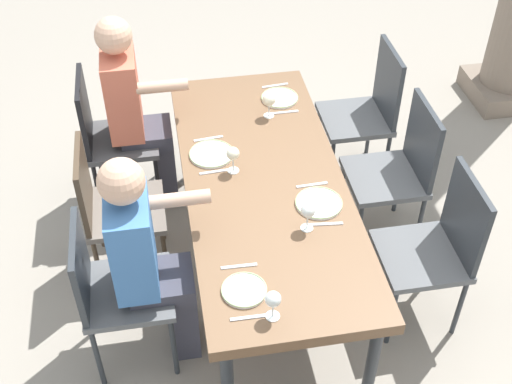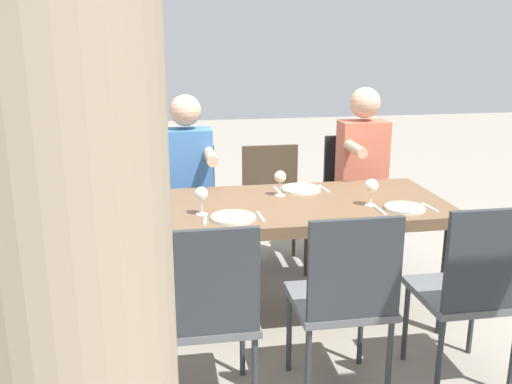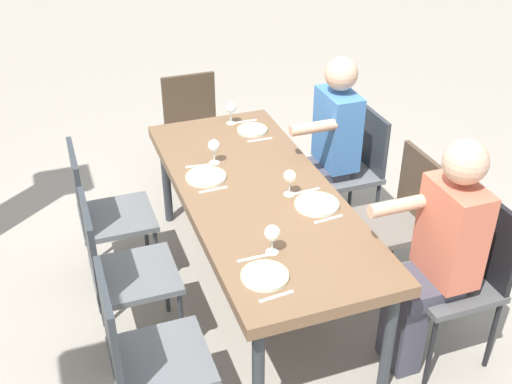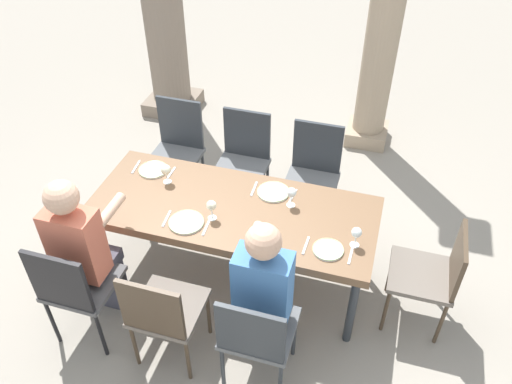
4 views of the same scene
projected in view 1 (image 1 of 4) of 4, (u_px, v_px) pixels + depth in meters
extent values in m
plane|color=gray|center=(263.00, 271.00, 4.06)|extent=(16.00, 16.00, 0.00)
cube|color=brown|center=(264.00, 184.00, 3.59)|extent=(2.09, 0.85, 0.07)
cylinder|color=#2D3338|center=(288.00, 128.00, 4.59)|extent=(0.06, 0.06, 0.67)
cylinder|color=#2D3338|center=(371.00, 365.00, 3.17)|extent=(0.06, 0.06, 0.67)
cylinder|color=#2D3338|center=(188.00, 138.00, 4.50)|extent=(0.06, 0.06, 0.67)
cube|color=#5B5E61|center=(354.00, 119.00, 4.45)|extent=(0.44, 0.44, 0.04)
cube|color=#2D3338|center=(388.00, 84.00, 4.31)|extent=(0.42, 0.03, 0.50)
cylinder|color=#2D3338|center=(318.00, 134.00, 4.73)|extent=(0.03, 0.03, 0.44)
cylinder|color=#2D3338|center=(331.00, 167.00, 4.45)|extent=(0.03, 0.03, 0.44)
cylinder|color=#2D3338|center=(369.00, 128.00, 4.78)|extent=(0.03, 0.03, 0.44)
cylinder|color=#2D3338|center=(386.00, 161.00, 4.50)|extent=(0.03, 0.03, 0.44)
cube|color=#4F4F50|center=(123.00, 140.00, 4.25)|extent=(0.44, 0.44, 0.04)
cube|color=black|center=(85.00, 113.00, 4.07)|extent=(0.42, 0.03, 0.46)
cylinder|color=black|center=(158.00, 186.00, 4.30)|extent=(0.03, 0.03, 0.46)
cylinder|color=black|center=(155.00, 150.00, 4.58)|extent=(0.03, 0.03, 0.46)
cylinder|color=black|center=(98.00, 192.00, 4.25)|extent=(0.03, 0.03, 0.46)
cylinder|color=black|center=(99.00, 156.00, 4.53)|extent=(0.03, 0.03, 0.46)
cube|color=#5B5E61|center=(384.00, 178.00, 3.98)|extent=(0.44, 0.44, 0.04)
cube|color=#2D3338|center=(423.00, 142.00, 3.85)|extent=(0.42, 0.03, 0.48)
cylinder|color=#2D3338|center=(341.00, 191.00, 4.26)|extent=(0.03, 0.03, 0.45)
cylinder|color=#2D3338|center=(358.00, 233.00, 3.98)|extent=(0.03, 0.03, 0.45)
cylinder|color=#2D3338|center=(398.00, 184.00, 4.31)|extent=(0.03, 0.03, 0.45)
cylinder|color=#2D3338|center=(419.00, 225.00, 4.03)|extent=(0.03, 0.03, 0.45)
cube|color=#6A6158|center=(126.00, 211.00, 3.81)|extent=(0.44, 0.44, 0.04)
cube|color=#473828|center=(84.00, 186.00, 3.63)|extent=(0.42, 0.03, 0.44)
cylinder|color=#473828|center=(165.00, 258.00, 3.85)|extent=(0.03, 0.03, 0.43)
cylinder|color=#473828|center=(161.00, 214.00, 4.12)|extent=(0.03, 0.03, 0.43)
cylinder|color=#473828|center=(99.00, 267.00, 3.80)|extent=(0.03, 0.03, 0.43)
cylinder|color=#473828|center=(99.00, 221.00, 4.08)|extent=(0.03, 0.03, 0.43)
cube|color=#5B5E61|center=(420.00, 256.00, 3.54)|extent=(0.44, 0.44, 0.04)
cube|color=#2D3338|center=(466.00, 219.00, 3.40)|extent=(0.42, 0.03, 0.49)
cylinder|color=#2D3338|center=(370.00, 264.00, 3.81)|extent=(0.03, 0.03, 0.43)
cylinder|color=#2D3338|center=(391.00, 317.00, 3.53)|extent=(0.03, 0.03, 0.43)
cylinder|color=#2D3338|center=(433.00, 256.00, 3.86)|extent=(0.03, 0.03, 0.43)
cylinder|color=#2D3338|center=(459.00, 307.00, 3.58)|extent=(0.03, 0.03, 0.43)
cube|color=#5B5E61|center=(129.00, 291.00, 3.33)|extent=(0.44, 0.44, 0.04)
cube|color=#2D3338|center=(80.00, 268.00, 3.16)|extent=(0.42, 0.03, 0.42)
cylinder|color=#2D3338|center=(174.00, 347.00, 3.38)|extent=(0.03, 0.03, 0.46)
cylinder|color=#2D3338|center=(168.00, 289.00, 3.65)|extent=(0.03, 0.03, 0.46)
cylinder|color=#2D3338|center=(98.00, 358.00, 3.33)|extent=(0.03, 0.03, 0.46)
cylinder|color=#2D3338|center=(98.00, 299.00, 3.61)|extent=(0.03, 0.03, 0.46)
cube|color=#3F3F4C|center=(165.00, 166.00, 4.44)|extent=(0.24, 0.14, 0.46)
cube|color=#3F3F4C|center=(147.00, 134.00, 4.25)|extent=(0.28, 0.32, 0.10)
cube|color=#CC664C|center=(123.00, 94.00, 4.02)|extent=(0.34, 0.20, 0.53)
sphere|color=tan|center=(113.00, 35.00, 3.76)|extent=(0.22, 0.22, 0.22)
cylinder|color=tan|center=(162.00, 86.00, 3.87)|extent=(0.07, 0.30, 0.07)
cube|color=#3F3F4C|center=(184.00, 315.00, 3.52)|extent=(0.24, 0.14, 0.46)
cube|color=#3F3F4C|center=(162.00, 282.00, 3.33)|extent=(0.28, 0.32, 0.10)
cube|color=#3F72B2|center=(132.00, 243.00, 3.11)|extent=(0.34, 0.20, 0.51)
sphere|color=tan|center=(121.00, 181.00, 2.86)|extent=(0.21, 0.21, 0.21)
cylinder|color=tan|center=(179.00, 199.00, 3.17)|extent=(0.07, 0.30, 0.07)
cube|color=gray|center=(504.00, 88.00, 5.42)|extent=(0.57, 0.57, 0.16)
cylinder|color=white|center=(280.00, 98.00, 4.14)|extent=(0.23, 0.23, 0.01)
torus|color=#A4C786|center=(280.00, 97.00, 4.13)|extent=(0.23, 0.23, 0.01)
cylinder|color=white|center=(269.00, 116.00, 4.00)|extent=(0.06, 0.06, 0.00)
cylinder|color=white|center=(269.00, 110.00, 3.98)|extent=(0.01, 0.01, 0.08)
sphere|color=#F2EFCC|center=(269.00, 99.00, 3.93)|extent=(0.08, 0.08, 0.08)
cube|color=silver|center=(275.00, 86.00, 4.25)|extent=(0.03, 0.17, 0.01)
cube|color=silver|center=(285.00, 112.00, 4.03)|extent=(0.02, 0.17, 0.01)
cylinder|color=white|center=(212.00, 154.00, 3.72)|extent=(0.25, 0.25, 0.01)
torus|color=#A4C786|center=(211.00, 153.00, 3.72)|extent=(0.25, 0.25, 0.01)
cylinder|color=white|center=(233.00, 171.00, 3.62)|extent=(0.06, 0.06, 0.00)
cylinder|color=white|center=(233.00, 164.00, 3.59)|extent=(0.01, 0.01, 0.08)
sphere|color=#F2EFCC|center=(233.00, 153.00, 3.54)|extent=(0.07, 0.07, 0.07)
cube|color=silver|center=(208.00, 139.00, 3.83)|extent=(0.03, 0.17, 0.01)
cube|color=silver|center=(215.00, 172.00, 3.61)|extent=(0.03, 0.17, 0.01)
cylinder|color=white|center=(319.00, 203.00, 3.42)|extent=(0.24, 0.24, 0.01)
torus|color=#A4C786|center=(319.00, 202.00, 3.41)|extent=(0.24, 0.24, 0.01)
cylinder|color=white|center=(307.00, 228.00, 3.29)|extent=(0.06, 0.06, 0.00)
cylinder|color=white|center=(307.00, 222.00, 3.26)|extent=(0.01, 0.01, 0.08)
sphere|color=white|center=(308.00, 210.00, 3.21)|extent=(0.07, 0.07, 0.07)
cube|color=silver|center=(312.00, 185.00, 3.53)|extent=(0.02, 0.17, 0.01)
cube|color=silver|center=(326.00, 224.00, 3.31)|extent=(0.03, 0.17, 0.01)
cylinder|color=white|center=(244.00, 290.00, 2.99)|extent=(0.21, 0.21, 0.01)
torus|color=#A4C786|center=(244.00, 289.00, 2.99)|extent=(0.21, 0.21, 0.01)
cylinder|color=white|center=(273.00, 316.00, 2.89)|extent=(0.06, 0.06, 0.00)
cylinder|color=white|center=(273.00, 310.00, 2.86)|extent=(0.01, 0.01, 0.08)
sphere|color=white|center=(273.00, 299.00, 2.81)|extent=(0.07, 0.07, 0.07)
cube|color=silver|center=(239.00, 266.00, 3.10)|extent=(0.02, 0.17, 0.01)
cube|color=silver|center=(250.00, 317.00, 2.88)|extent=(0.02, 0.17, 0.01)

